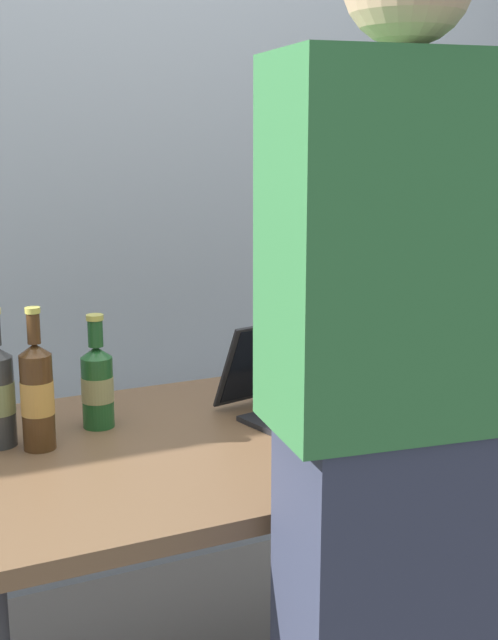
{
  "coord_description": "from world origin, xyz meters",
  "views": [
    {
      "loc": [
        -0.71,
        -1.62,
        1.39
      ],
      "look_at": [
        0.06,
        0.0,
        0.99
      ],
      "focal_mm": 47.68,
      "sensor_mm": 36.0,
      "label": 1
    }
  ],
  "objects_px": {
    "beer_bottle_dark": "(97,384)",
    "person_figure": "(390,463)",
    "laptop": "(309,394)",
    "beer_bottle_amber": "(37,394)"
  },
  "relations": [
    {
      "from": "laptop",
      "to": "beer_bottle_amber",
      "type": "xyz_separation_m",
      "value": [
        -0.62,
        0.05,
        0.07
      ]
    },
    {
      "from": "person_figure",
      "to": "laptop",
      "type": "bearing_deg",
      "value": 72.25
    },
    {
      "from": "beer_bottle_amber",
      "to": "beer_bottle_dark",
      "type": "height_order",
      "value": "beer_bottle_amber"
    },
    {
      "from": "laptop",
      "to": "beer_bottle_amber",
      "type": "height_order",
      "value": "beer_bottle_amber"
    },
    {
      "from": "laptop",
      "to": "person_figure",
      "type": "relative_size",
      "value": 0.23
    },
    {
      "from": "laptop",
      "to": "beer_bottle_dark",
      "type": "xyz_separation_m",
      "value": [
        -0.47,
        0.13,
        0.05
      ]
    },
    {
      "from": "beer_bottle_dark",
      "to": "person_figure",
      "type": "relative_size",
      "value": 0.15
    },
    {
      "from": "beer_bottle_dark",
      "to": "person_figure",
      "type": "height_order",
      "value": "person_figure"
    },
    {
      "from": "beer_bottle_dark",
      "to": "person_figure",
      "type": "xyz_separation_m",
      "value": [
        0.28,
        -0.73,
        0.03
      ]
    },
    {
      "from": "beer_bottle_amber",
      "to": "person_figure",
      "type": "distance_m",
      "value": 0.78
    }
  ]
}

